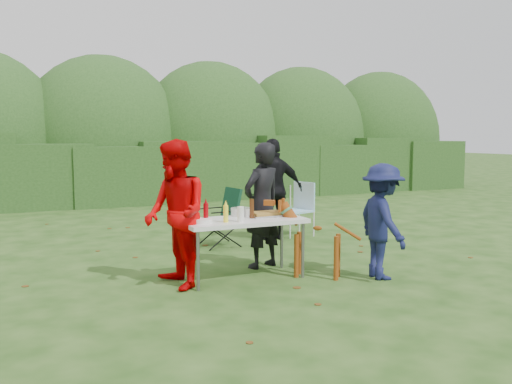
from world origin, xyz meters
name	(u,v)px	position (x,y,z in m)	size (l,w,h in m)	color
ground	(238,277)	(0.00, 0.00, 0.00)	(80.00, 80.00, 0.00)	#1E4211
hedge_row	(115,171)	(0.00, 8.00, 0.85)	(22.00, 1.40, 1.70)	#23471C
shrub_backdrop	(104,141)	(0.00, 9.60, 1.60)	(20.00, 2.60, 3.20)	#3D6628
folding_table	(243,223)	(0.04, -0.09, 0.69)	(1.50, 0.70, 0.74)	silver
person_cook	(262,205)	(0.50, 0.33, 0.83)	(0.61, 0.40, 1.66)	black
person_red_jacket	(176,214)	(-0.82, -0.12, 0.86)	(0.83, 0.65, 1.72)	#C90001
person_black_puffy	(274,189)	(1.52, 2.00, 0.85)	(1.00, 0.42, 1.70)	black
child	(382,221)	(1.59, -0.79, 0.71)	(0.92, 0.53, 1.42)	#131842
dog	(317,240)	(0.90, -0.42, 0.47)	(0.98, 0.39, 0.93)	brown
camping_chair	(219,217)	(0.48, 1.85, 0.47)	(0.58, 0.58, 0.93)	#103A26
lawn_chair	(295,209)	(2.04, 2.20, 0.47)	(0.55, 0.55, 0.94)	#44B5E6
food_tray	(267,215)	(0.40, 0.00, 0.75)	(0.45, 0.30, 0.02)	#B7B7BA
focaccia_bread	(267,213)	(0.40, 0.00, 0.78)	(0.40, 0.26, 0.04)	olive
mustard_bottle	(226,214)	(-0.25, -0.23, 0.84)	(0.06, 0.06, 0.20)	yellow
ketchup_bottle	(206,213)	(-0.45, -0.10, 0.85)	(0.06, 0.06, 0.22)	#91030C
beer_bottle	(252,209)	(0.16, -0.08, 0.86)	(0.06, 0.06, 0.24)	#47230F
paper_towel_roll	(192,209)	(-0.55, 0.11, 0.87)	(0.12, 0.12, 0.26)	white
cup_stack	(241,214)	(-0.08, -0.28, 0.83)	(0.08, 0.08, 0.18)	white
pasta_bowl	(241,212)	(0.12, 0.16, 0.79)	(0.26, 0.26, 0.10)	silver
plate_stack	(202,221)	(-0.51, -0.16, 0.77)	(0.24, 0.24, 0.05)	white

